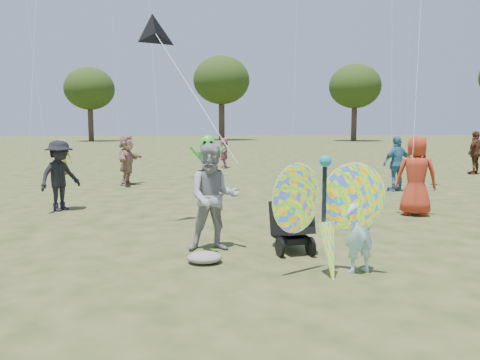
# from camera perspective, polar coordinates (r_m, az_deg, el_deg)

# --- Properties ---
(ground) EXTENTS (160.00, 160.00, 0.00)m
(ground) POSITION_cam_1_polar(r_m,az_deg,el_deg) (6.64, 2.88, -10.99)
(ground) COLOR #51592B
(ground) RESTS_ON ground
(child_girl) EXTENTS (0.52, 0.41, 1.24)m
(child_girl) POSITION_cam_1_polar(r_m,az_deg,el_deg) (6.62, 14.32, -5.71)
(child_girl) COLOR #ACE2F4
(child_girl) RESTS_ON ground
(adult_man) EXTENTS (0.86, 0.68, 1.73)m
(adult_man) POSITION_cam_1_polar(r_m,az_deg,el_deg) (7.51, -3.26, -2.13)
(adult_man) COLOR #94949A
(adult_man) RESTS_ON ground
(grey_bag) EXTENTS (0.52, 0.43, 0.17)m
(grey_bag) POSITION_cam_1_polar(r_m,az_deg,el_deg) (6.99, -4.34, -9.39)
(grey_bag) COLOR gray
(grey_bag) RESTS_ON ground
(crowd_a) EXTENTS (1.02, 0.84, 1.78)m
(crowd_a) POSITION_cam_1_polar(r_m,az_deg,el_deg) (11.13, 20.69, 0.49)
(crowd_a) COLOR #AE311B
(crowd_a) RESTS_ON ground
(crowd_b) EXTENTS (1.12, 1.23, 1.66)m
(crowd_b) POSITION_cam_1_polar(r_m,az_deg,el_deg) (11.76, -21.10, 0.49)
(crowd_b) COLOR black
(crowd_b) RESTS_ON ground
(crowd_c) EXTENTS (1.06, 0.68, 1.68)m
(crowd_c) POSITION_cam_1_polar(r_m,az_deg,el_deg) (14.99, 18.59, 1.90)
(crowd_c) COLOR teal
(crowd_c) RESTS_ON ground
(crowd_d) EXTENTS (0.87, 1.64, 1.69)m
(crowd_d) POSITION_cam_1_polar(r_m,az_deg,el_deg) (16.06, -13.62, 2.37)
(crowd_d) COLOR #A17763
(crowd_d) RESTS_ON ground
(crowd_g) EXTENTS (0.84, 0.76, 1.44)m
(crowd_g) POSITION_cam_1_polar(r_m,az_deg,el_deg) (20.33, -20.84, 2.65)
(crowd_g) COLOR gold
(crowd_g) RESTS_ON ground
(crowd_h) EXTENTS (1.11, 0.92, 1.77)m
(crowd_h) POSITION_cam_1_polar(r_m,az_deg,el_deg) (21.36, 26.76, 2.99)
(crowd_h) COLOR #512A1B
(crowd_h) RESTS_ON ground
(crowd_j) EXTENTS (0.49, 1.33, 1.42)m
(crowd_j) POSITION_cam_1_polar(r_m,az_deg,el_deg) (21.97, -1.99, 3.34)
(crowd_j) COLOR #A05B77
(crowd_j) RESTS_ON ground
(jogging_stroller) EXTENTS (0.64, 1.11, 1.09)m
(jogging_stroller) POSITION_cam_1_polar(r_m,az_deg,el_deg) (7.61, 6.20, -3.97)
(jogging_stroller) COLOR black
(jogging_stroller) RESTS_ON ground
(butterfly_kite) EXTENTS (1.74, 0.75, 1.83)m
(butterfly_kite) POSITION_cam_1_polar(r_m,az_deg,el_deg) (6.35, 10.47, -4.16)
(butterfly_kite) COLOR red
(butterfly_kite) RESTS_ON ground
(delta_kite_rig) EXTENTS (1.89, 2.10, 2.78)m
(delta_kite_rig) POSITION_cam_1_polar(r_m,az_deg,el_deg) (9.46, -10.21, 17.08)
(delta_kite_rig) COLOR black
(delta_kite_rig) RESTS_ON ground
(alien_kite) EXTENTS (1.12, 0.69, 1.74)m
(alien_kite) POSITION_cam_1_polar(r_m,az_deg,el_deg) (13.20, -3.93, 2.18)
(alien_kite) COLOR green
(alien_kite) RESTS_ON ground
(tree_line) EXTENTS (91.78, 33.60, 10.79)m
(tree_line) POSITION_cam_1_polar(r_m,az_deg,el_deg) (51.68, 0.15, 12.15)
(tree_line) COLOR #3A2D21
(tree_line) RESTS_ON ground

